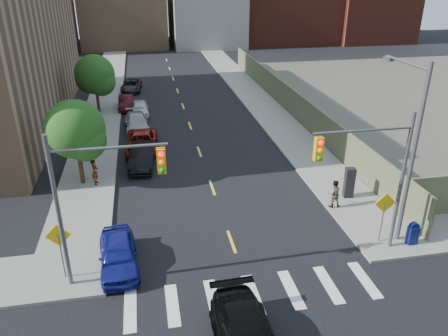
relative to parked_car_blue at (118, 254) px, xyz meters
name	(u,v)px	position (x,y,z in m)	size (l,w,h in m)	color
sidewalk_nw	(108,86)	(-2.25, 34.50, -0.64)	(3.50, 73.00, 0.15)	gray
sidewalk_ne	(238,80)	(13.25, 34.50, -0.64)	(3.50, 73.00, 0.15)	gray
fence_north	(289,100)	(15.10, 21.00, 0.54)	(0.12, 44.00, 2.50)	#696D4C
gravel_lot	(448,97)	(33.50, 23.00, -0.68)	(36.00, 42.00, 0.06)	#595447
bg_bldg_west	(23,11)	(-16.50, 63.00, 5.29)	(14.00, 18.00, 12.00)	#592319
bg_bldg_midwest	(123,0)	(-0.50, 65.00, 6.79)	(14.00, 16.00, 15.00)	#8C6B4C
bg_bldg_center	(205,15)	(13.50, 63.00, 4.29)	(12.00, 16.00, 10.00)	gray
signal_nw	(95,191)	(-0.48, -1.00, 3.82)	(4.59, 0.30, 7.00)	#59595E
signal_ne	(374,167)	(11.48, -1.00, 3.82)	(4.59, 0.30, 7.00)	#59595E
streetlight_ne	(410,142)	(13.70, -0.10, 4.51)	(0.25, 3.70, 9.00)	#59595E
warn_sign_nw	(59,242)	(-2.30, -0.50, 1.28)	(1.06, 0.06, 2.83)	#59595E
warn_sign_ne	(384,209)	(12.70, -0.50, 1.28)	(1.06, 0.06, 2.83)	#59595E
warn_sign_midwest	(88,133)	(-2.30, 13.00, 1.28)	(1.06, 0.06, 2.83)	#59595E
tree_west_near	(76,133)	(-2.50, 9.05, 2.77)	(3.66, 3.64, 5.52)	#332114
tree_west_far	(95,77)	(-2.50, 24.05, 2.77)	(3.66, 3.64, 5.52)	#332114
parked_car_blue	(118,254)	(0.00, 0.00, 0.00)	(1.68, 4.17, 1.42)	navy
parked_car_black	(142,156)	(1.30, 11.19, 0.04)	(1.58, 4.53, 1.49)	black
parked_car_red	(142,142)	(1.30, 13.98, -0.02)	(2.28, 4.95, 1.38)	maroon
parked_car_silver	(137,122)	(0.95, 18.87, -0.05)	(1.86, 4.57, 1.33)	#96989D
parked_car_white	(140,108)	(1.30, 22.90, -0.06)	(1.53, 3.81, 1.30)	silver
parked_car_maroon	(126,102)	(0.00, 25.12, -0.07)	(1.35, 3.87, 1.28)	#380B12
parked_car_grey	(131,86)	(0.46, 31.85, -0.09)	(2.06, 4.48, 1.24)	black
mailbox	(413,233)	(14.16, -1.00, 0.02)	(0.50, 0.38, 1.20)	#0D1550
payphone	(349,183)	(13.20, 4.11, 0.36)	(0.55, 0.45, 1.85)	black
pedestrian_west	(95,172)	(-1.64, 8.63, 0.26)	(0.60, 0.39, 1.65)	gray
pedestrian_east	(334,194)	(11.83, 3.17, 0.26)	(0.79, 0.62, 1.63)	gray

